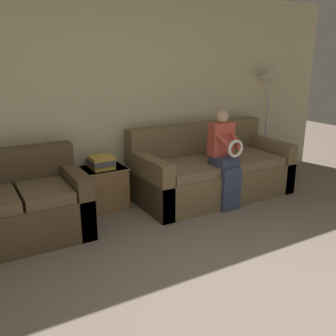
# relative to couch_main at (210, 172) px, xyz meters

# --- Properties ---
(wall_back) EXTENTS (6.91, 0.06, 2.55)m
(wall_back) POSITION_rel_couch_main_xyz_m (-1.10, 0.53, 0.96)
(wall_back) COLOR beige
(wall_back) RESTS_ON ground_plane
(couch_main) EXTENTS (2.03, 0.96, 0.91)m
(couch_main) POSITION_rel_couch_main_xyz_m (0.00, 0.00, 0.00)
(couch_main) COLOR brown
(couch_main) RESTS_ON ground_plane
(couch_side) EXTENTS (1.31, 0.86, 0.86)m
(couch_side) POSITION_rel_couch_main_xyz_m (-2.39, -0.02, -0.00)
(couch_side) COLOR brown
(couch_side) RESTS_ON ground_plane
(child_left_seated) EXTENTS (0.31, 0.37, 1.18)m
(child_left_seated) POSITION_rel_couch_main_xyz_m (-0.10, -0.41, 0.32)
(child_left_seated) COLOR #384260
(child_left_seated) RESTS_ON ground_plane
(side_shelf) EXTENTS (0.57, 0.42, 0.51)m
(side_shelf) POSITION_rel_couch_main_xyz_m (-1.41, 0.27, -0.06)
(side_shelf) COLOR olive
(side_shelf) RESTS_ON ground_plane
(book_stack) EXTENTS (0.27, 0.31, 0.14)m
(book_stack) POSITION_rel_couch_main_xyz_m (-1.40, 0.26, 0.26)
(book_stack) COLOR gold
(book_stack) RESTS_ON side_shelf
(floor_lamp) EXTENTS (0.33, 0.33, 1.62)m
(floor_lamp) POSITION_rel_couch_main_xyz_m (1.25, 0.31, 1.04)
(floor_lamp) COLOR #2D2B28
(floor_lamp) RESTS_ON ground_plane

